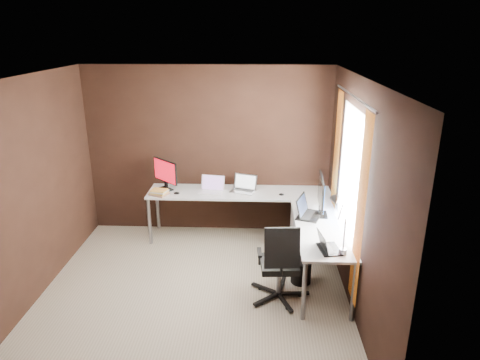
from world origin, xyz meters
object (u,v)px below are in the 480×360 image
Objects in this scene: book_stack at (159,192)px; monitor_right at (321,194)px; laptop_white at (212,189)px; laptop_black_small at (327,246)px; drawer_pedestal at (306,230)px; laptop_black_big at (307,212)px; desk_lamp at (338,217)px; laptop_silver at (244,188)px; wastebasket at (301,272)px; monitor_left at (165,173)px; office_chair at (279,277)px.

monitor_right is at bearing -15.68° from book_stack.
laptop_white is 2.19m from laptop_black_small.
laptop_black_big is (-0.07, -0.46, 0.48)m from drawer_pedestal.
laptop_silver is at bearing 103.69° from desk_lamp.
laptop_silver is at bearing 121.32° from wastebasket.
laptop_black_big reaches higher than wastebasket.
desk_lamp is (2.18, -1.77, 0.14)m from monitor_left.
desk_lamp is at bearing -146.39° from laptop_black_big.
laptop_black_small is 0.71m from office_chair.
monitor_right is 1.52× the size of laptop_silver.
desk_lamp is (2.24, -1.55, 0.36)m from book_stack.
drawer_pedestal is 0.96× the size of desk_lamp.
laptop_black_big is 1.37× the size of laptop_black_small.
office_chair is (-0.57, 0.18, -0.84)m from desk_lamp.
book_stack is at bearing 77.91° from monitor_right.
monitor_left is 1.18× the size of laptop_white.
laptop_silver reaches higher than drawer_pedestal.
wastebasket is (1.95, -1.01, -0.62)m from book_stack.
laptop_white is 0.76m from book_stack.
laptop_white is 1.26× the size of book_stack.
wastebasket is at bearing -33.93° from laptop_white.
book_stack reaches higher than drawer_pedestal.
monitor_right is 0.94m from desk_lamp.
wastebasket is (0.74, -1.22, -0.64)m from laptop_silver.
desk_lamp is (0.04, -0.93, 0.11)m from monitor_right.
wastebasket is (-0.25, -0.40, -0.87)m from monitor_right.
monitor_left is 2.74m from laptop_black_small.
monitor_left is 2.81m from desk_lamp.
laptop_black_big is at bearing 78.45° from wastebasket.
desk_lamp is (0.21, -0.91, 0.34)m from laptop_black_big.
desk_lamp reaches higher than wastebasket.
monitor_left is 0.32m from book_stack.
laptop_silver is 2.06m from desk_lamp.
laptop_silver reaches higher than wastebasket.
book_stack is 2.28m from wastebasket.
office_chair is at bearing -39.52° from book_stack.
laptop_black_big is (1.28, -0.79, 0.00)m from laptop_white.
book_stack is (-0.06, -0.22, -0.22)m from monitor_left.
wastebasket is (1.89, -1.24, -0.84)m from monitor_left.
drawer_pedestal reaches higher than wastebasket.
laptop_silver is 0.66× the size of desk_lamp.
laptop_white is at bearing 114.68° from desk_lamp.
monitor_left is 2.16m from laptop_black_big.
office_chair is at bearing -48.84° from laptop_white.
laptop_black_small is at bearing -69.23° from wastebasket.
monitor_right is 1.18m from office_chair.
monitor_left is at bearing 168.77° from drawer_pedestal.
book_stack is at bearing 45.25° from laptop_black_small.
book_stack is (-1.21, -0.21, -0.01)m from laptop_silver.
laptop_white is 1.79m from wastebasket.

